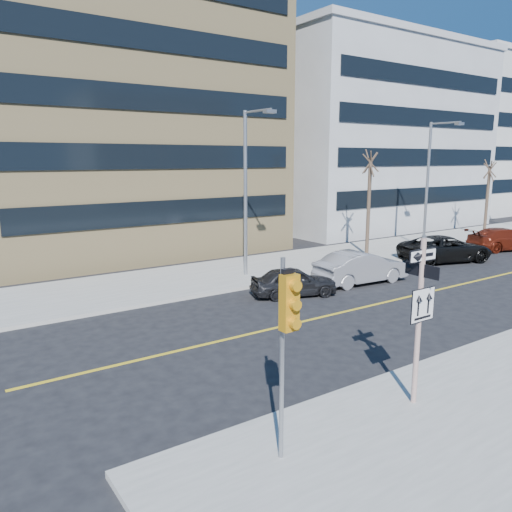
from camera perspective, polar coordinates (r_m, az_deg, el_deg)
ground at (r=14.63m, az=9.62°, el=-12.91°), size 120.00×120.00×0.00m
far_sidewalk at (r=35.33m, az=17.26°, el=1.08°), size 66.00×6.00×0.15m
road_centerline at (r=25.99m, az=22.74°, el=-2.92°), size 40.00×0.14×0.01m
sign_pole at (r=12.23m, az=18.21°, el=-5.99°), size 0.92×0.92×4.06m
traffic_signal at (r=9.20m, az=3.64°, el=-7.20°), size 0.32×0.45×4.00m
parked_car_a at (r=21.81m, az=4.34°, el=-2.93°), size 2.65×4.04×1.28m
parked_car_b at (r=24.44m, az=11.90°, el=-1.27°), size 2.04×4.85×1.56m
parked_car_c at (r=31.03m, az=20.84°, el=0.80°), size 3.99×5.93×1.51m
parked_car_d at (r=36.43m, az=26.51°, el=1.75°), size 3.44×5.40×1.46m
streetlight_a at (r=24.34m, az=-0.91°, el=8.37°), size 0.55×2.25×8.00m
streetlight_b at (r=34.11m, az=19.36°, el=8.54°), size 0.55×2.25×8.00m
street_tree_west at (r=30.58m, az=12.94°, el=10.10°), size 1.80×1.80×6.35m
street_tree_east at (r=41.23m, az=25.14°, el=8.73°), size 1.80×1.80×5.75m
building_brick at (r=36.49m, az=-16.63°, el=15.51°), size 18.00×18.00×18.00m
building_grey_mid at (r=47.35m, az=10.82°, el=12.83°), size 20.00×16.00×15.00m
building_grey_far at (r=65.55m, az=22.30°, el=12.12°), size 18.00×18.00×16.00m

